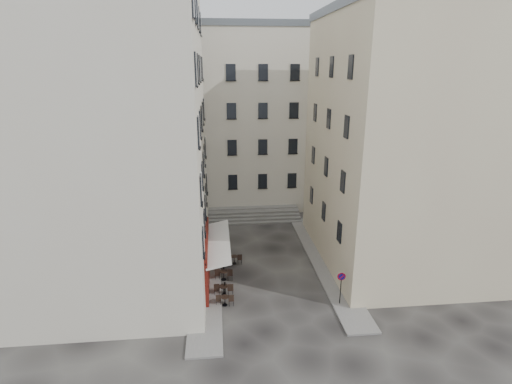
{
  "coord_description": "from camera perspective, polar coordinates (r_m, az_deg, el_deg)",
  "views": [
    {
      "loc": [
        -3.54,
        -24.35,
        14.56
      ],
      "look_at": [
        -0.67,
        4.0,
        5.55
      ],
      "focal_mm": 28.0,
      "sensor_mm": 36.0,
      "label": 1
    }
  ],
  "objects": [
    {
      "name": "bollard_mid",
      "position": [
        30.3,
        -4.64,
        -10.11
      ],
      "size": [
        0.12,
        0.12,
        0.98
      ],
      "color": "black",
      "rests_on": "ground"
    },
    {
      "name": "bistro_table_b",
      "position": [
        27.24,
        -4.65,
        -13.69
      ],
      "size": [
        1.27,
        0.6,
        0.9
      ],
      "color": "black",
      "rests_on": "ground"
    },
    {
      "name": "sidewalk_left",
      "position": [
        31.86,
        -6.96,
        -9.67
      ],
      "size": [
        2.0,
        22.0,
        0.12
      ],
      "primitive_type": "cube",
      "color": "slate",
      "rests_on": "ground"
    },
    {
      "name": "bistro_table_e",
      "position": [
        31.65,
        -5.25,
        -9.04
      ],
      "size": [
        1.21,
        0.57,
        0.85
      ],
      "color": "black",
      "rests_on": "ground"
    },
    {
      "name": "sidewalk_right",
      "position": [
        31.98,
        9.58,
        -9.68
      ],
      "size": [
        2.0,
        18.0,
        0.12
      ],
      "primitive_type": "cube",
      "color": "slate",
      "rests_on": "ground"
    },
    {
      "name": "building_left",
      "position": [
        28.54,
        -20.02,
        7.93
      ],
      "size": [
        12.2,
        16.2,
        20.6
      ],
      "color": "beige",
      "rests_on": "ground"
    },
    {
      "name": "bollard_far",
      "position": [
        33.44,
        -4.78,
        -7.33
      ],
      "size": [
        0.12,
        0.12,
        0.98
      ],
      "color": "black",
      "rests_on": "ground"
    },
    {
      "name": "bistro_table_d",
      "position": [
        31.1,
        -3.12,
        -9.52
      ],
      "size": [
        1.17,
        0.55,
        0.82
      ],
      "color": "black",
      "rests_on": "ground"
    },
    {
      "name": "cafe_storefront",
      "position": [
        28.35,
        -6.82,
        -9.15
      ],
      "size": [
        1.74,
        7.3,
        3.5
      ],
      "color": "#440E09",
      "rests_on": "ground"
    },
    {
      "name": "building_back",
      "position": [
        43.74,
        -2.44,
        10.64
      ],
      "size": [
        18.2,
        10.2,
        18.6
      ],
      "color": "beige",
      "rests_on": "ground"
    },
    {
      "name": "bistro_table_a",
      "position": [
        26.28,
        -4.47,
        -15.1
      ],
      "size": [
        1.14,
        0.53,
        0.8
      ],
      "color": "black",
      "rests_on": "ground"
    },
    {
      "name": "stone_steps",
      "position": [
        39.7,
        -0.28,
        -3.34
      ],
      "size": [
        9.0,
        3.15,
        0.8
      ],
      "color": "#575552",
      "rests_on": "ground"
    },
    {
      "name": "bollard_near",
      "position": [
        27.24,
        -4.46,
        -13.52
      ],
      "size": [
        0.12,
        0.12,
        0.98
      ],
      "color": "black",
      "rests_on": "ground"
    },
    {
      "name": "no_parking_sign",
      "position": [
        26.16,
        12.07,
        -12.51
      ],
      "size": [
        0.52,
        0.13,
        2.3
      ],
      "rotation": [
        0.0,
        0.0,
        -0.16
      ],
      "color": "black",
      "rests_on": "ground"
    },
    {
      "name": "pedestrian",
      "position": [
        31.26,
        -4.61,
        -8.67
      ],
      "size": [
        0.68,
        0.61,
        1.56
      ],
      "primitive_type": "imported",
      "rotation": [
        0.0,
        0.0,
        3.68
      ],
      "color": "black",
      "rests_on": "ground"
    },
    {
      "name": "bistro_table_c",
      "position": [
        28.99,
        -4.64,
        -11.64
      ],
      "size": [
        1.26,
        0.59,
        0.88
      ],
      "color": "black",
      "rests_on": "ground"
    },
    {
      "name": "building_right",
      "position": [
        31.62,
        20.83,
        6.85
      ],
      "size": [
        12.2,
        14.2,
        18.6
      ],
      "color": "#C4B192",
      "rests_on": "ground"
    },
    {
      "name": "ground",
      "position": [
        28.59,
        2.21,
        -13.08
      ],
      "size": [
        90.0,
        90.0,
        0.0
      ],
      "primitive_type": "plane",
      "color": "black",
      "rests_on": "ground"
    }
  ]
}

